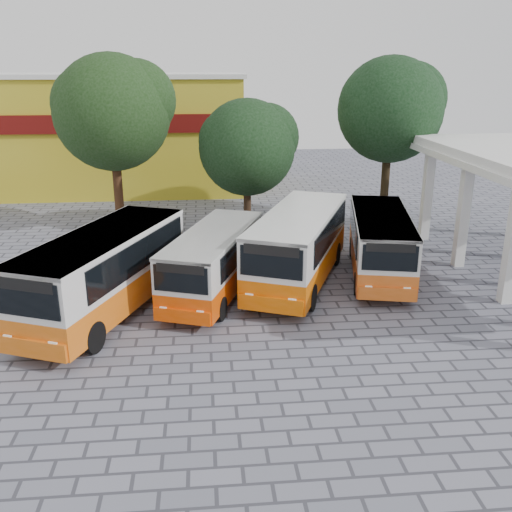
{
  "coord_description": "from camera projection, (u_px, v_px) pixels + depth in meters",
  "views": [
    {
      "loc": [
        -3.83,
        -17.89,
        8.89
      ],
      "look_at": [
        -1.79,
        3.98,
        1.5
      ],
      "focal_mm": 40.0,
      "sensor_mm": 36.0,
      "label": 1
    }
  ],
  "objects": [
    {
      "name": "bus_far_right",
      "position": [
        380.0,
        241.0,
        24.88
      ],
      "size": [
        3.88,
        8.03,
        2.76
      ],
      "rotation": [
        0.0,
        0.0,
        -0.21
      ],
      "color": "#D45815",
      "rests_on": "ground"
    },
    {
      "name": "shophouse_block",
      "position": [
        105.0,
        132.0,
        42.28
      ],
      "size": [
        20.4,
        10.4,
        8.3
      ],
      "color": "#B3A01D",
      "rests_on": "ground"
    },
    {
      "name": "ground",
      "position": [
        317.0,
        331.0,
        20.05
      ],
      "size": [
        90.0,
        90.0,
        0.0
      ],
      "primitive_type": "plane",
      "color": "slate",
      "rests_on": "ground"
    },
    {
      "name": "bus_centre_left",
      "position": [
        214.0,
        259.0,
        22.79
      ],
      "size": [
        4.52,
        7.78,
        2.63
      ],
      "rotation": [
        0.0,
        0.0,
        -0.34
      ],
      "color": "#DF4200",
      "rests_on": "ground"
    },
    {
      "name": "tree_middle",
      "position": [
        248.0,
        144.0,
        30.3
      ],
      "size": [
        5.39,
        5.14,
        7.28
      ],
      "color": "#3A2719",
      "rests_on": "ground"
    },
    {
      "name": "tree_right",
      "position": [
        392.0,
        106.0,
        31.61
      ],
      "size": [
        6.13,
        5.84,
        9.44
      ],
      "color": "black",
      "rests_on": "ground"
    },
    {
      "name": "bus_centre_right",
      "position": [
        299.0,
        243.0,
        23.95
      ],
      "size": [
        5.66,
        9.13,
        3.07
      ],
      "rotation": [
        0.0,
        0.0,
        -0.4
      ],
      "color": "#D75700",
      "rests_on": "ground"
    },
    {
      "name": "bus_far_left",
      "position": [
        104.0,
        269.0,
        20.83
      ],
      "size": [
        5.65,
        9.21,
        3.1
      ],
      "rotation": [
        0.0,
        0.0,
        -0.39
      ],
      "color": "#D95E0D",
      "rests_on": "ground"
    },
    {
      "name": "tree_left",
      "position": [
        113.0,
        109.0,
        29.87
      ],
      "size": [
        6.4,
        6.09,
        9.55
      ],
      "color": "#482A17",
      "rests_on": "ground"
    }
  ]
}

